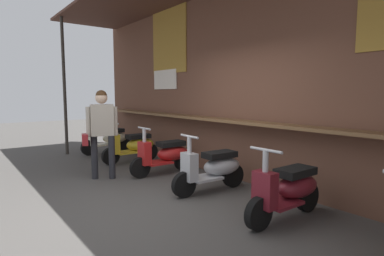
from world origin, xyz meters
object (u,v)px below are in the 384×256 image
Objects in this scene: scooter_maroon at (289,189)px; shopper_with_handbag at (101,125)px; scooter_yellow at (134,146)px; scooter_cream at (109,139)px; scooter_silver at (214,168)px; scooter_red at (166,155)px.

shopper_with_handbag is at bearing -70.32° from scooter_maroon.
scooter_yellow is at bearing 147.05° from shopper_with_handbag.
scooter_cream and scooter_silver have the same top height.
scooter_red is at bearing -89.71° from scooter_maroon.
scooter_maroon is at bearing 36.08° from shopper_with_handbag.
scooter_cream is 1.00× the size of scooter_red.
scooter_yellow is at bearing -88.68° from scooter_red.
scooter_cream is 2.77m from shopper_with_handbag.
scooter_maroon is at bearing 88.10° from scooter_cream.
scooter_yellow is 2.84m from scooter_silver.
shopper_with_handbag is at bearing 40.82° from scooter_yellow.
scooter_red is (1.40, -0.00, 0.00)m from scooter_yellow.
scooter_silver is (2.84, -0.00, 0.00)m from scooter_yellow.
scooter_red is 1.00× the size of scooter_maroon.
scooter_silver is 1.00× the size of scooter_maroon.
scooter_yellow is at bearing -89.71° from scooter_maroon.
scooter_cream is 1.44m from scooter_yellow.
scooter_yellow is 1.00× the size of scooter_red.
scooter_red is 2.90m from scooter_maroon.
scooter_cream is 0.84× the size of shopper_with_handbag.
shopper_with_handbag reaches higher than scooter_silver.
shopper_with_handbag is at bearing -53.84° from scooter_silver.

